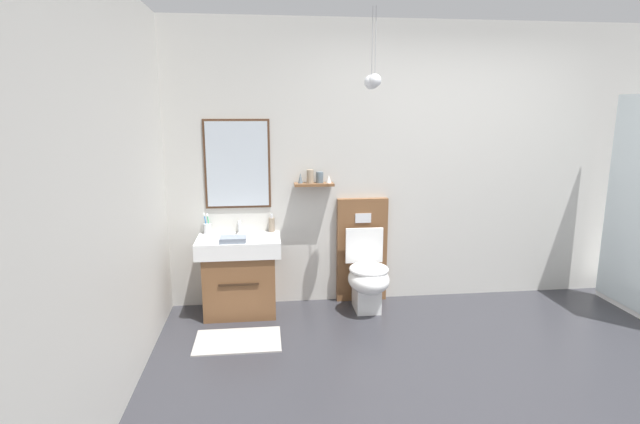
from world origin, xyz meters
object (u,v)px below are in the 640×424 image
(soap_dispenser, at_px, (272,224))
(folded_hand_towel, at_px, (233,239))
(toilet, at_px, (365,268))
(toothbrush_cup, at_px, (207,228))
(vanity_sink_left, at_px, (240,273))

(soap_dispenser, distance_m, folded_hand_towel, 0.47)
(toilet, relative_size, folded_hand_towel, 4.55)
(toilet, relative_size, toothbrush_cup, 5.12)
(soap_dispenser, xyz_separation_m, folded_hand_towel, (-0.34, -0.32, -0.05))
(vanity_sink_left, xyz_separation_m, folded_hand_towel, (-0.04, -0.14, 0.35))
(vanity_sink_left, xyz_separation_m, soap_dispenser, (0.30, 0.18, 0.40))
(vanity_sink_left, height_order, folded_hand_towel, folded_hand_towel)
(vanity_sink_left, height_order, toothbrush_cup, toothbrush_cup)
(soap_dispenser, relative_size, folded_hand_towel, 0.76)
(toilet, height_order, soap_dispenser, toilet)
(toilet, distance_m, soap_dispenser, 0.96)
(vanity_sink_left, bearing_deg, toothbrush_cup, 149.93)
(vanity_sink_left, bearing_deg, soap_dispenser, 30.69)
(vanity_sink_left, distance_m, folded_hand_towel, 0.38)
(toilet, bearing_deg, folded_hand_towel, -172.80)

